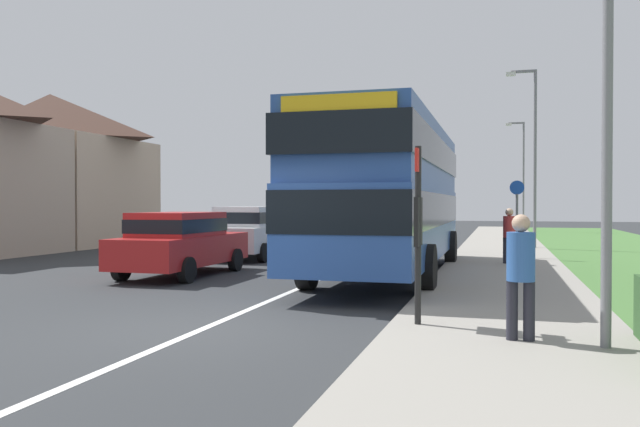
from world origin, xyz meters
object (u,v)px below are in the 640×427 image
object	(u,v)px
parked_car_grey	(302,226)
pedestrian_at_stop	(521,271)
bus_stop_sign	(418,222)
street_lamp_near	(598,7)
street_lamp_mid	(532,146)
street_lamp_far	(522,169)
cycle_route_sign	(517,216)
parked_car_white	(250,230)
pedestrian_walking_away	(509,233)
parked_car_red	(181,241)
double_decker_bus	(390,190)

from	to	relation	value
parked_car_grey	pedestrian_at_stop	distance (m)	18.30
bus_stop_sign	street_lamp_near	world-z (taller)	street_lamp_near
street_lamp_mid	street_lamp_far	xyz separation A→B (m)	(0.12, 16.08, -0.02)
street_lamp_near	street_lamp_mid	xyz separation A→B (m)	(0.09, 17.76, -0.09)
parked_car_grey	street_lamp_far	size ratio (longest dim) A/B	0.60
cycle_route_sign	street_lamp_mid	xyz separation A→B (m)	(0.66, 4.92, 2.57)
street_lamp_near	cycle_route_sign	bearing A→B (deg)	92.57
parked_car_grey	bus_stop_sign	bearing A→B (deg)	-67.34
parked_car_white	bus_stop_sign	distance (m)	12.55
street_lamp_far	bus_stop_sign	bearing A→B (deg)	-94.15
pedestrian_walking_away	street_lamp_near	bearing A→B (deg)	-85.55
parked_car_red	parked_car_grey	size ratio (longest dim) A/B	1.07
parked_car_grey	street_lamp_near	world-z (taller)	street_lamp_near
pedestrian_at_stop	street_lamp_near	distance (m)	3.23
cycle_route_sign	street_lamp_far	bearing A→B (deg)	87.86
double_decker_bus	pedestrian_at_stop	size ratio (longest dim) A/B	6.43
parked_car_white	pedestrian_at_stop	world-z (taller)	parked_car_white
parked_car_grey	street_lamp_mid	world-z (taller)	street_lamp_mid
double_decker_bus	cycle_route_sign	bearing A→B (deg)	58.70
parked_car_white	street_lamp_near	xyz separation A→B (m)	(8.93, -11.46, 3.16)
parked_car_grey	cycle_route_sign	bearing A→B (deg)	-24.90
street_lamp_far	double_decker_bus	bearing A→B (deg)	-98.52
parked_car_red	cycle_route_sign	world-z (taller)	cycle_route_sign
cycle_route_sign	pedestrian_at_stop	bearing A→B (deg)	-91.18
parked_car_white	parked_car_grey	xyz separation A→B (m)	(0.17, 5.19, -0.02)
pedestrian_at_stop	street_lamp_far	xyz separation A→B (m)	(1.04, 33.69, 3.00)
parked_car_grey	street_lamp_far	bearing A→B (deg)	62.46
parked_car_grey	parked_car_white	bearing A→B (deg)	-91.84
cycle_route_sign	street_lamp_far	xyz separation A→B (m)	(0.78, 21.00, 2.55)
pedestrian_at_stop	street_lamp_near	bearing A→B (deg)	-10.30
parked_car_white	parked_car_grey	distance (m)	5.19
cycle_route_sign	street_lamp_mid	bearing A→B (deg)	82.32
parked_car_white	street_lamp_far	distance (m)	24.37
parked_car_red	parked_car_white	distance (m)	5.16
double_decker_bus	cycle_route_sign	distance (m)	6.08
parked_car_red	cycle_route_sign	xyz separation A→B (m)	(8.14, 6.54, 0.55)
pedestrian_at_stop	street_lamp_far	size ratio (longest dim) A/B	0.24
parked_car_white	bus_stop_sign	world-z (taller)	bus_stop_sign
parked_car_red	street_lamp_far	bearing A→B (deg)	72.04
pedestrian_walking_away	street_lamp_far	distance (m)	23.38
pedestrian_at_stop	street_lamp_far	distance (m)	33.84
double_decker_bus	street_lamp_mid	bearing A→B (deg)	69.34
double_decker_bus	pedestrian_walking_away	xyz separation A→B (m)	(2.88, 3.00, -1.17)
cycle_route_sign	street_lamp_near	bearing A→B (deg)	-87.43
street_lamp_mid	double_decker_bus	bearing A→B (deg)	-110.66
pedestrian_at_stop	cycle_route_sign	size ratio (longest dim) A/B	0.66
double_decker_bus	street_lamp_near	size ratio (longest dim) A/B	1.51
bus_stop_sign	street_lamp_far	bearing A→B (deg)	85.85
cycle_route_sign	street_lamp_far	distance (m)	21.17
double_decker_bus	parked_car_white	world-z (taller)	double_decker_bus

